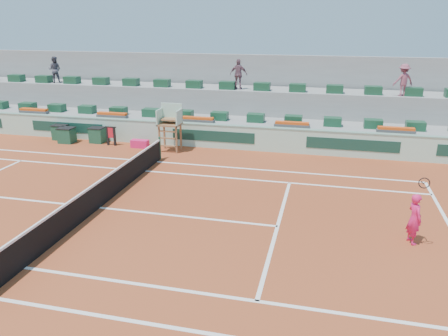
{
  "coord_description": "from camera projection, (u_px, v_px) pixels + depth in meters",
  "views": [
    {
      "loc": [
        7.7,
        -12.92,
        6.42
      ],
      "look_at": [
        4.0,
        2.5,
        1.0
      ],
      "focal_mm": 35.0,
      "sensor_mm": 36.0,
      "label": 1
    }
  ],
  "objects": [
    {
      "name": "drink_cooler_b",
      "position": [
        67.0,
        135.0,
        23.81
      ],
      "size": [
        0.84,
        0.73,
        0.84
      ],
      "color": "#184932",
      "rests_on": "ground"
    },
    {
      "name": "seating_tier_lower",
      "position": [
        190.0,
        125.0,
        25.32
      ],
      "size": [
        36.0,
        4.0,
        1.2
      ],
      "primitive_type": "cube",
      "color": "#989895",
      "rests_on": "ground"
    },
    {
      "name": "seat_row_upper",
      "position": [
        194.0,
        84.0,
        25.52
      ],
      "size": [
        32.9,
        0.6,
        0.44
      ],
      "color": "#16442A",
      "rests_on": "seating_tier_upper"
    },
    {
      "name": "seating_tier_upper",
      "position": [
        198.0,
        108.0,
        26.56
      ],
      "size": [
        36.0,
        2.4,
        2.6
      ],
      "primitive_type": "cube",
      "color": "#989895",
      "rests_on": "ground"
    },
    {
      "name": "drink_cooler_c",
      "position": [
        61.0,
        132.0,
        24.46
      ],
      "size": [
        0.82,
        0.71,
        0.84
      ],
      "color": "#184932",
      "rests_on": "ground"
    },
    {
      "name": "seat_row_lower",
      "position": [
        185.0,
        114.0,
        24.22
      ],
      "size": [
        32.9,
        0.6,
        0.44
      ],
      "color": "#16442A",
      "rests_on": "seating_tier_lower"
    },
    {
      "name": "spectator_right",
      "position": [
        403.0,
        80.0,
        22.65
      ],
      "size": [
        1.22,
        0.97,
        1.65
      ],
      "primitive_type": "imported",
      "rotation": [
        0.0,
        0.0,
        3.53
      ],
      "color": "#914858",
      "rests_on": "seating_tier_upper"
    },
    {
      "name": "flower_planters",
      "position": [
        154.0,
        117.0,
        23.85
      ],
      "size": [
        26.8,
        0.36,
        0.28
      ],
      "color": "#4E4E4E",
      "rests_on": "seating_tier_lower"
    },
    {
      "name": "tennis_player",
      "position": [
        414.0,
        218.0,
        12.97
      ],
      "size": [
        0.56,
        0.9,
        2.28
      ],
      "color": "#EF1F65",
      "rests_on": "ground"
    },
    {
      "name": "ground",
      "position": [
        100.0,
        208.0,
        15.66
      ],
      "size": [
        90.0,
        90.0,
        0.0
      ],
      "primitive_type": "plane",
      "color": "#933B1C",
      "rests_on": "ground"
    },
    {
      "name": "spectator_left",
      "position": [
        55.0,
        70.0,
        27.45
      ],
      "size": [
        0.91,
        0.78,
        1.62
      ],
      "primitive_type": "imported",
      "rotation": [
        0.0,
        0.0,
        3.37
      ],
      "color": "#474753",
      "rests_on": "seating_tier_upper"
    },
    {
      "name": "advertising_hoarding",
      "position": [
        178.0,
        134.0,
        23.27
      ],
      "size": [
        36.0,
        0.34,
        1.26
      ],
      "color": "#ADD9C1",
      "rests_on": "ground"
    },
    {
      "name": "towel_rack",
      "position": [
        111.0,
        134.0,
        23.24
      ],
      "size": [
        0.63,
        0.1,
        1.03
      ],
      "color": "black",
      "rests_on": "ground"
    },
    {
      "name": "stadium_back_wall",
      "position": [
        205.0,
        89.0,
        27.74
      ],
      "size": [
        36.0,
        0.4,
        4.4
      ],
      "primitive_type": "cube",
      "color": "#989895",
      "rests_on": "ground"
    },
    {
      "name": "player_bag",
      "position": [
        140.0,
        144.0,
        22.97
      ],
      "size": [
        0.92,
        0.41,
        0.41
      ],
      "primitive_type": "cube",
      "color": "#EF1F65",
      "rests_on": "ground"
    },
    {
      "name": "tennis_net",
      "position": [
        98.0,
        194.0,
        15.49
      ],
      "size": [
        0.1,
        11.97,
        1.1
      ],
      "color": "black",
      "rests_on": "ground"
    },
    {
      "name": "umpire_chair",
      "position": [
        170.0,
        121.0,
        22.06
      ],
      "size": [
        1.1,
        0.9,
        2.4
      ],
      "color": "brown",
      "rests_on": "ground"
    },
    {
      "name": "court_lines",
      "position": [
        100.0,
        208.0,
        15.66
      ],
      "size": [
        23.89,
        11.09,
        0.01
      ],
      "color": "white",
      "rests_on": "ground"
    },
    {
      "name": "spectator_mid",
      "position": [
        239.0,
        74.0,
        24.81
      ],
      "size": [
        1.0,
        0.43,
        1.7
      ],
      "primitive_type": "imported",
      "rotation": [
        0.0,
        0.0,
        3.16
      ],
      "color": "#7B525F",
      "rests_on": "seating_tier_upper"
    },
    {
      "name": "drink_cooler_a",
      "position": [
        97.0,
        135.0,
        23.85
      ],
      "size": [
        0.79,
        0.68,
        0.84
      ],
      "color": "#184932",
      "rests_on": "ground"
    }
  ]
}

